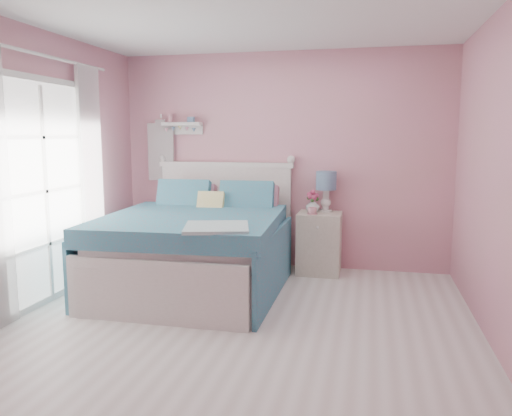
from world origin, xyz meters
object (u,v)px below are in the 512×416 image
at_px(bed, 198,248).
at_px(teacup, 312,211).
at_px(nightstand, 319,243).
at_px(table_lamp, 326,184).
at_px(vase, 313,205).

bearing_deg(bed, teacup, 29.34).
distance_m(nightstand, table_lamp, 0.70).
relative_size(table_lamp, teacup, 4.67).
bearing_deg(nightstand, teacup, -121.28).
distance_m(bed, nightstand, 1.47).
distance_m(bed, teacup, 1.38).
relative_size(table_lamp, vase, 2.87).
bearing_deg(teacup, bed, -147.49).
xyz_separation_m(nightstand, teacup, (-0.08, -0.12, 0.40)).
bearing_deg(nightstand, bed, -144.98).
relative_size(bed, table_lamp, 4.71).
distance_m(table_lamp, vase, 0.31).
xyz_separation_m(table_lamp, vase, (-0.14, -0.10, -0.25)).
bearing_deg(nightstand, table_lamp, 62.99).
bearing_deg(table_lamp, bed, -142.85).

